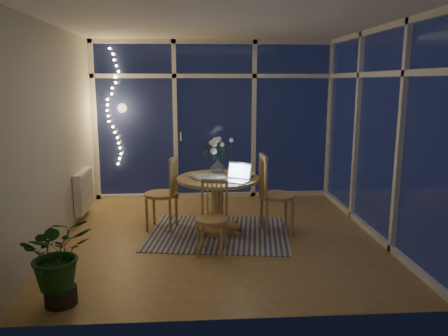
{
  "coord_description": "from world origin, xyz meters",
  "views": [
    {
      "loc": [
        -0.33,
        -5.3,
        1.94
      ],
      "look_at": [
        0.04,
        0.25,
        0.84
      ],
      "focal_mm": 35.0,
      "sensor_mm": 36.0,
      "label": 1
    }
  ],
  "objects_px": {
    "chair_left": "(161,192)",
    "chair_front": "(212,218)",
    "laptop": "(235,172)",
    "chair_right": "(277,194)",
    "potted_plant": "(58,264)",
    "flower_vase": "(218,166)",
    "dining_table": "(218,205)"
  },
  "relations": [
    {
      "from": "chair_front",
      "to": "laptop",
      "type": "height_order",
      "value": "laptop"
    },
    {
      "from": "chair_left",
      "to": "potted_plant",
      "type": "relative_size",
      "value": 1.31
    },
    {
      "from": "flower_vase",
      "to": "potted_plant",
      "type": "relative_size",
      "value": 0.28
    },
    {
      "from": "flower_vase",
      "to": "dining_table",
      "type": "bearing_deg",
      "value": -92.31
    },
    {
      "from": "chair_left",
      "to": "flower_vase",
      "type": "relative_size",
      "value": 4.73
    },
    {
      "from": "laptop",
      "to": "potted_plant",
      "type": "xyz_separation_m",
      "value": [
        -1.69,
        -1.59,
        -0.47
      ]
    },
    {
      "from": "laptop",
      "to": "chair_right",
      "type": "bearing_deg",
      "value": 45.33
    },
    {
      "from": "chair_front",
      "to": "potted_plant",
      "type": "relative_size",
      "value": 1.12
    },
    {
      "from": "chair_right",
      "to": "chair_front",
      "type": "distance_m",
      "value": 1.08
    },
    {
      "from": "chair_left",
      "to": "chair_front",
      "type": "height_order",
      "value": "chair_left"
    },
    {
      "from": "chair_left",
      "to": "flower_vase",
      "type": "xyz_separation_m",
      "value": [
        0.75,
        0.05,
        0.33
      ]
    },
    {
      "from": "chair_left",
      "to": "flower_vase",
      "type": "height_order",
      "value": "chair_left"
    },
    {
      "from": "dining_table",
      "to": "flower_vase",
      "type": "relative_size",
      "value": 5.06
    },
    {
      "from": "laptop",
      "to": "chair_front",
      "type": "bearing_deg",
      "value": -89.24
    },
    {
      "from": "chair_front",
      "to": "laptop",
      "type": "relative_size",
      "value": 2.58
    },
    {
      "from": "chair_front",
      "to": "potted_plant",
      "type": "bearing_deg",
      "value": -127.61
    },
    {
      "from": "chair_right",
      "to": "laptop",
      "type": "bearing_deg",
      "value": 100.15
    },
    {
      "from": "chair_left",
      "to": "chair_front",
      "type": "distance_m",
      "value": 1.11
    },
    {
      "from": "chair_left",
      "to": "chair_right",
      "type": "distance_m",
      "value": 1.52
    },
    {
      "from": "dining_table",
      "to": "chair_left",
      "type": "distance_m",
      "value": 0.78
    },
    {
      "from": "chair_front",
      "to": "laptop",
      "type": "distance_m",
      "value": 0.73
    },
    {
      "from": "dining_table",
      "to": "flower_vase",
      "type": "bearing_deg",
      "value": 87.69
    },
    {
      "from": "chair_right",
      "to": "chair_front",
      "type": "xyz_separation_m",
      "value": [
        -0.87,
        -0.64,
        -0.1
      ]
    },
    {
      "from": "laptop",
      "to": "potted_plant",
      "type": "distance_m",
      "value": 2.37
    },
    {
      "from": "chair_front",
      "to": "dining_table",
      "type": "bearing_deg",
      "value": 95.88
    },
    {
      "from": "dining_table",
      "to": "flower_vase",
      "type": "distance_m",
      "value": 0.51
    },
    {
      "from": "chair_left",
      "to": "laptop",
      "type": "bearing_deg",
      "value": 79.11
    },
    {
      "from": "chair_left",
      "to": "dining_table",
      "type": "bearing_deg",
      "value": 89.87
    },
    {
      "from": "chair_right",
      "to": "flower_vase",
      "type": "bearing_deg",
      "value": 63.65
    },
    {
      "from": "chair_left",
      "to": "chair_front",
      "type": "relative_size",
      "value": 1.17
    },
    {
      "from": "chair_left",
      "to": "chair_right",
      "type": "relative_size",
      "value": 0.95
    },
    {
      "from": "dining_table",
      "to": "flower_vase",
      "type": "xyz_separation_m",
      "value": [
        0.01,
        0.21,
        0.47
      ]
    }
  ]
}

